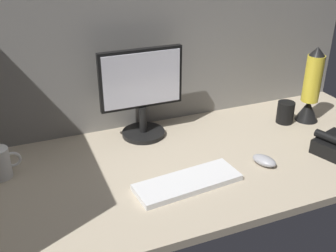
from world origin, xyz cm
name	(u,v)px	position (x,y,z in cm)	size (l,w,h in cm)	color
ground_plane	(199,159)	(0.00, 0.00, -1.50)	(180.00, 80.00, 3.00)	tan
cubicle_wall_back	(163,41)	(0.00, 37.50, 35.88)	(180.00, 5.00, 71.77)	gray
monitor	(142,91)	(-14.12, 25.09, 19.77)	(34.31, 18.00, 37.02)	black
keyboard	(188,182)	(-11.95, -15.62, 1.00)	(37.00, 13.00, 2.00)	silver
mouse	(264,161)	(19.72, -14.43, 1.70)	(5.60, 9.60, 3.40)	#99999E
mug_ceramic_white	(0,163)	(-70.58, 13.44, 5.64)	(11.35, 7.58, 11.22)	white
mug_black_travel	(285,112)	(48.51, 12.33, 4.84)	(7.54, 7.54, 9.68)	black
lava_lamp	(311,91)	(59.30, 10.62, 14.23)	(10.36, 10.36, 33.92)	black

